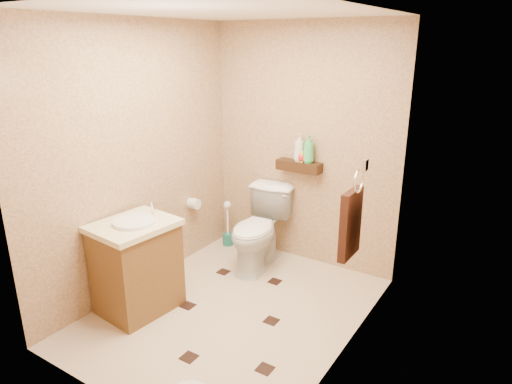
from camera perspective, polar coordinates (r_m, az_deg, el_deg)
The scene contains 17 objects.
ground at distance 4.05m, azimuth -2.99°, elevation -14.60°, with size 2.50×2.50×0.00m, color tan.
wall_back at distance 4.58m, azimuth 5.92°, elevation 5.63°, with size 2.00×0.04×2.40m, color tan.
wall_front at distance 2.69m, azimuth -19.10°, elevation -4.53°, with size 2.00×0.04×2.40m, color tan.
wall_left at distance 4.19m, azimuth -14.49°, elevation 3.94°, with size 0.04×2.50×2.40m, color tan.
wall_right at distance 3.09m, azimuth 11.91°, elevation -0.95°, with size 0.04×2.50×2.40m, color tan.
ceiling at distance 3.41m, azimuth -3.70°, elevation 21.67°, with size 2.00×2.50×0.02m, color white.
wall_shelf at distance 4.55m, azimuth 5.39°, elevation 3.24°, with size 0.46×0.14×0.10m, color #321C0D.
floor_accents at distance 4.01m, azimuth -2.57°, elevation -14.88°, with size 1.21×1.41×0.01m.
toilet at distance 4.60m, azimuth 0.36°, elevation -4.68°, with size 0.45×0.79×0.80m, color white.
vanity at distance 4.01m, azimuth -14.67°, elevation -8.85°, with size 0.60×0.70×0.92m.
toilet_brush at distance 5.16m, azimuth -3.54°, elevation -4.72°, with size 0.12×0.12×0.52m.
towel_ring at distance 3.43m, azimuth 11.81°, elevation -3.55°, with size 0.12×0.30×0.76m.
toilet_paper at distance 4.77m, azimuth -7.77°, elevation -1.43°, with size 0.12×0.11×0.12m.
bottle_a at distance 4.51m, azimuth 5.44°, elevation 5.57°, with size 0.11×0.11×0.28m, color beige.
bottle_b at distance 4.51m, azimuth 5.71°, elevation 4.82°, with size 0.07×0.08×0.16m, color gold.
bottle_c at distance 4.51m, azimuth 5.79°, elevation 4.67°, with size 0.11×0.11×0.14m, color red.
bottle_d at distance 4.47m, azimuth 6.61°, elevation 5.39°, with size 0.11×0.11×0.28m, color #39AD5A.
Camera 1 is at (2.00, -2.75, 2.20)m, focal length 32.00 mm.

